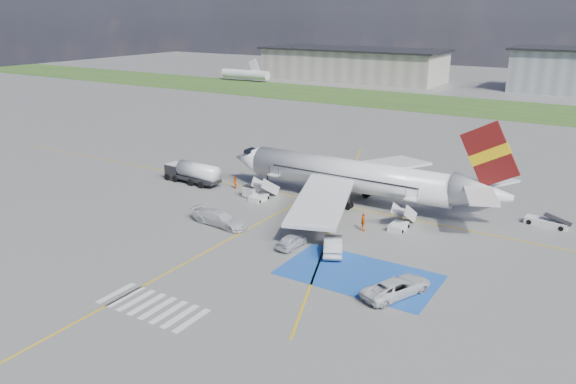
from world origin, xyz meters
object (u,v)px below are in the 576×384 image
Objects in this scene: van_white_a at (397,285)px; van_white_b at (220,216)px; fuel_tanker at (193,174)px; airliner at (359,177)px; car_silver_b at (333,245)px; gpu_cart at (250,192)px; belt_loader at (547,223)px; car_silver_a at (292,241)px.

van_white_b is at bearing 10.90° from van_white_a.
fuel_tanker is 1.63× the size of van_white_b.
car_silver_b is (4.26, -14.93, -2.54)m from airliner.
airliner is 7.15× the size of car_silver_b.
van_white_a reaches higher than gpu_cart.
fuel_tanker is 1.84× the size of belt_loader.
car_silver_a is (-20.94, -19.93, 0.33)m from belt_loader.
van_white_a is 23.20m from van_white_b.
fuel_tanker is 4.69× the size of gpu_cart.
airliner is at bearing -34.12° from van_white_a.
belt_loader is 0.94× the size of car_silver_b.
fuel_tanker is at bearing -169.22° from airliner.
airliner reaches higher than belt_loader.
belt_loader is at bearing 18.82° from gpu_cart.
van_white_a is 0.94× the size of van_white_b.
airliner is 13.98m from gpu_cart.
car_silver_b is at bearing -84.30° from van_white_b.
car_silver_a is 13.24m from van_white_a.
airliner is 7.15× the size of van_white_a.
fuel_tanker is 10.32m from gpu_cart.
car_silver_a is at bearing -22.83° from fuel_tanker.
belt_loader is at bearing -134.12° from car_silver_a.
gpu_cart is at bearing -56.89° from car_silver_b.
van_white_b is (13.06, -10.54, -0.19)m from fuel_tanker.
airliner is at bearing -164.21° from belt_loader.
van_white_a reaches higher than car_silver_b.
fuel_tanker is 29.20m from car_silver_b.
airliner is 6.72× the size of van_white_b.
airliner reaches higher than car_silver_a.
car_silver_b is (4.13, 0.97, 0.16)m from car_silver_a.
fuel_tanker is 16.79m from van_white_b.
fuel_tanker is at bearing -164.24° from belt_loader.
car_silver_a is 4.25m from car_silver_b.
van_white_b is at bearing -3.39° from car_silver_a.
belt_loader reaches higher than car_silver_a.
gpu_cart is 16.68m from car_silver_a.
car_silver_a is 10.08m from van_white_b.
gpu_cart is (-12.68, -5.21, -2.70)m from airliner.
airliner reaches higher than gpu_cart.
van_white_b is (2.79, -9.70, 0.38)m from gpu_cart.
airliner is at bearing 14.49° from fuel_tanker.
airliner is 7.58× the size of belt_loader.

